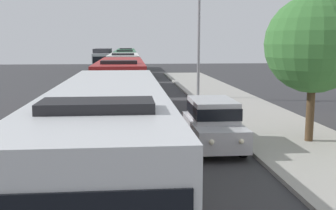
{
  "coord_description": "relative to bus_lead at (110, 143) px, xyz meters",
  "views": [
    {
      "loc": [
        -0.79,
        2.37,
        4.1
      ],
      "look_at": [
        0.61,
        17.31,
        1.78
      ],
      "focal_mm": 43.69,
      "sensor_mm": 36.0,
      "label": 1
    }
  ],
  "objects": [
    {
      "name": "bus_fourth_in_line",
      "position": [
        0.0,
        39.51,
        0.0
      ],
      "size": [
        2.58,
        12.25,
        3.21
      ],
      "color": "#33724C",
      "rests_on": "ground_plane"
    },
    {
      "name": "box_truck_oncoming",
      "position": [
        -3.3,
        49.19,
        0.02
      ],
      "size": [
        2.35,
        8.13,
        3.15
      ],
      "color": "#B7B7BC",
      "rests_on": "ground_plane"
    },
    {
      "name": "roadside_tree",
      "position": [
        7.69,
        5.81,
        2.31
      ],
      "size": [
        3.83,
        3.83,
        5.78
      ],
      "color": "#4C3823",
      "rests_on": "sidewalk"
    },
    {
      "name": "bus_second_in_line",
      "position": [
        -0.0,
        13.63,
        -0.0
      ],
      "size": [
        2.58,
        11.21,
        3.21
      ],
      "color": "maroon",
      "rests_on": "ground_plane"
    },
    {
      "name": "streetlamp_mid",
      "position": [
        5.4,
        19.2,
        3.31
      ],
      "size": [
        6.35,
        0.28,
        7.82
      ],
      "color": "gray",
      "rests_on": "sidewalk"
    },
    {
      "name": "white_suv",
      "position": [
        3.7,
        5.65,
        -0.66
      ],
      "size": [
        1.86,
        4.55,
        1.9
      ],
      "color": "#B7B7BC",
      "rests_on": "ground_plane"
    },
    {
      "name": "bus_rear",
      "position": [
        -0.0,
        52.79,
        -0.0
      ],
      "size": [
        2.58,
        10.66,
        3.21
      ],
      "color": "#33724C",
      "rests_on": "ground_plane"
    },
    {
      "name": "bus_lead",
      "position": [
        0.0,
        0.0,
        0.0
      ],
      "size": [
        2.58,
        11.44,
        3.21
      ],
      "color": "silver",
      "rests_on": "ground_plane"
    },
    {
      "name": "bus_middle",
      "position": [
        -0.0,
        26.34,
        -0.0
      ],
      "size": [
        2.58,
        10.66,
        3.21
      ],
      "color": "silver",
      "rests_on": "ground_plane"
    }
  ]
}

